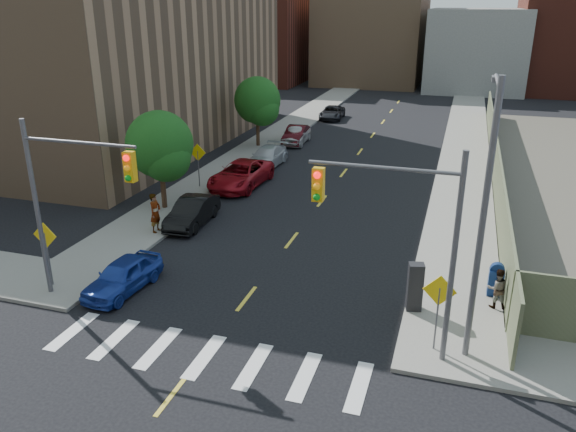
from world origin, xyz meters
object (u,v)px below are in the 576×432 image
Objects in this scene: parked_car_black at (192,212)px; parked_car_red at (241,174)px; parked_car_maroon at (296,135)px; mailbox at (496,280)px; parked_car_silver at (267,157)px; pedestrian_west at (155,213)px; parked_car_blue at (123,276)px; parked_car_white at (296,134)px; parked_car_grey at (332,113)px; pedestrian_east at (497,288)px; payphone at (415,287)px.

parked_car_red is (0.00, 6.73, 0.08)m from parked_car_black.
mailbox is at bearing -59.80° from parked_car_maroon.
parked_car_maroon is at bearing 87.50° from parked_car_black.
parked_car_silver is 13.40m from pedestrian_west.
parked_car_blue is 0.91× the size of parked_car_black.
parked_car_white reaches higher than parked_car_maroon.
parked_car_grey is at bearing 1.18° from pedestrian_west.
parked_car_red is 3.62× the size of pedestrian_east.
mailbox reaches higher than parked_car_black.
parked_car_red is 18.49m from pedestrian_east.
parked_car_blue is at bearing -0.81° from pedestrian_east.
payphone reaches higher than parked_car_maroon.
parked_car_silver reaches higher than parked_car_blue.
parked_car_grey is at bearing 94.74° from payphone.
parked_car_red is 2.85× the size of pedestrian_west.
pedestrian_east reaches higher than parked_car_grey.
parked_car_blue is 2.49× the size of pedestrian_east.
parked_car_maroon is 2.74× the size of pedestrian_east.
payphone is at bearing -27.71° from parked_car_black.
pedestrian_east is (14.70, -23.20, 0.17)m from parked_car_white.
parked_car_white is at bearing 91.94° from parked_car_silver.
parked_car_white is (0.00, 11.99, -0.03)m from parked_car_red.
parked_car_red reaches higher than parked_car_silver.
parked_car_silver is 2.49× the size of payphone.
parked_car_maroon is (0.00, 0.01, -0.05)m from parked_car_white.
parked_car_silver is (0.00, 4.91, -0.11)m from parked_car_red.
pedestrian_west reaches higher than parked_car_silver.
pedestrian_east is at bearing 7.26° from payphone.
parked_car_white is at bearing 102.76° from payphone.
parked_car_blue is 14.40m from pedestrian_east.
parked_car_red reaches higher than parked_car_black.
mailbox is 0.74× the size of payphone.
pedestrian_west is at bearing -21.96° from pedestrian_east.
pedestrian_west is (-1.59, -31.25, 0.52)m from parked_car_grey.
pedestrian_west is at bearing -94.91° from parked_car_red.
pedestrian_west is (-1.12, -8.44, 0.36)m from parked_car_red.
parked_car_blue is 0.87× the size of parked_car_white.
parked_car_silver is 2.97× the size of pedestrian_east.
parked_car_silver is at bearing -94.64° from parked_car_grey.
parked_car_blue is 26.01m from parked_car_white.
parked_car_maroon is 20.48m from pedestrian_west.
parked_car_maroon is (0.00, 12.00, -0.08)m from parked_car_red.
parked_car_blue is 11.36m from payphone.
mailbox is at bearing -102.05° from pedestrian_east.
payphone is 3.10m from pedestrian_east.
parked_car_black reaches higher than parked_car_grey.
pedestrian_west reaches higher than parked_car_white.
pedestrian_east is (14.70, -23.21, 0.23)m from parked_car_maroon.
parked_car_red reaches higher than mailbox.
parked_car_blue is 2.84× the size of mailbox.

